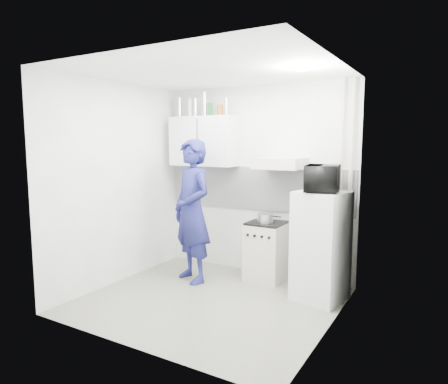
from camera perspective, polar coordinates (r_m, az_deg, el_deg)
The scene contains 24 objects.
floor at distance 4.83m, azimuth -2.20°, elevation -15.26°, with size 2.80×2.80×0.00m, color slate.
ceiling at distance 4.53m, azimuth -2.37°, elevation 16.81°, with size 2.80×2.80×0.00m, color white.
wall_back at distance 5.58m, azimuth 4.63°, elevation 1.58°, with size 2.80×2.80×0.00m, color white.
wall_left at distance 5.37m, azimuth -14.97°, elevation 1.14°, with size 2.60×2.60×0.00m, color white.
wall_right at distance 3.93m, azimuth 15.20°, elevation -1.00°, with size 2.60×2.60×0.00m, color white.
person at distance 5.26m, azimuth -4.58°, elevation -2.73°, with size 0.69×0.45×1.88m, color navy.
stove at distance 5.42m, azimuth 6.00°, elevation -8.52°, with size 0.48×0.48×0.76m, color beige.
fridge at distance 4.80m, azimuth 13.65°, elevation -7.53°, with size 0.53×0.53×1.28m, color silver.
stove_top at distance 5.32m, azimuth 6.06°, elevation -4.43°, with size 0.46×0.46×0.03m, color black.
saucepan at distance 5.29m, azimuth 5.93°, elevation -3.72°, with size 0.21×0.21×0.11m, color silver.
microwave at distance 4.66m, azimuth 13.94°, elevation 1.92°, with size 0.37×0.54×0.30m, color black.
bottle_a at distance 6.04m, azimuth -6.38°, elevation 11.89°, with size 0.07×0.07×0.29m, color silver.
bottle_b at distance 5.93m, azimuth -4.87°, elevation 11.88°, with size 0.07×0.07×0.26m, color #B2B7BC.
bottle_c at distance 5.87m, azimuth -4.13°, elevation 11.91°, with size 0.06×0.06×0.26m, color silver.
bottle_d at distance 5.79m, azimuth -2.80°, elevation 12.43°, with size 0.08×0.08×0.35m, color silver.
canister_a at distance 5.73m, azimuth -2.00°, elevation 11.69°, with size 0.08×0.08×0.19m, color #144C1E.
canister_b at distance 5.65m, azimuth -0.56°, elevation 11.60°, with size 0.08×0.08×0.16m, color brown.
bottle_e at distance 5.60m, azimuth 0.32°, elevation 12.07°, with size 0.06×0.06×0.24m, color silver.
upper_cabinet at distance 5.77m, azimuth -2.86°, elevation 7.25°, with size 1.00×0.35×0.70m, color silver.
range_hood at distance 5.15m, azimuth 7.98°, elevation 4.08°, with size 0.60×0.50×0.14m, color beige.
backsplash at distance 5.58m, azimuth 4.55°, elevation 0.55°, with size 2.74×0.03×0.60m, color white.
pipe_a at distance 5.08m, azimuth 17.56°, elevation 0.72°, with size 0.05×0.05×2.60m, color beige.
pipe_b at distance 5.11m, azimuth 16.25°, elevation 0.80°, with size 0.04×0.04×2.60m, color beige.
ceiling_spot_fixture at distance 4.26m, azimuth 11.10°, elevation 16.88°, with size 0.10×0.10×0.02m, color white.
Camera 1 is at (2.40, -3.76, 1.84)m, focal length 32.00 mm.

